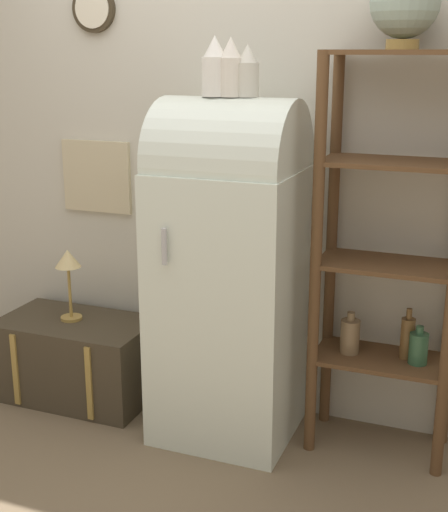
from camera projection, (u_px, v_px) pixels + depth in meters
name	position (u px, v px, depth m)	size (l,w,h in m)	color
ground_plane	(209.00, 454.00, 3.24)	(12.00, 12.00, 0.00)	#7A664C
wall_back	(253.00, 142.00, 3.39)	(7.00, 0.09, 2.70)	beige
refrigerator	(229.00, 265.00, 3.24)	(0.62, 0.62, 1.58)	silver
suitcase_trunk	(77.00, 358.00, 3.74)	(0.79, 0.47, 0.42)	#423828
shelf_unit	(389.00, 249.00, 3.06)	(0.62, 0.34, 1.77)	brown
globe	(405.00, 4.00, 2.82)	(0.28, 0.28, 0.32)	#AD8942
vase_left	(215.00, 68.00, 3.01)	(0.11, 0.11, 0.25)	white
vase_center	(231.00, 69.00, 3.00)	(0.10, 0.10, 0.25)	silver
vase_right	(248.00, 72.00, 2.99)	(0.10, 0.10, 0.22)	beige
desk_lamp	(68.00, 266.00, 3.62)	(0.13, 0.13, 0.37)	#AD8942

